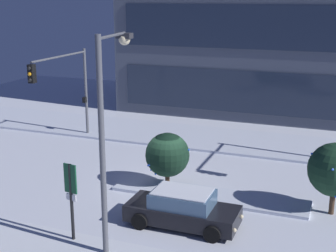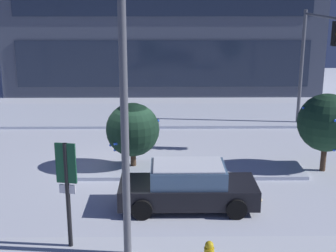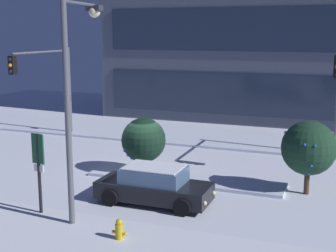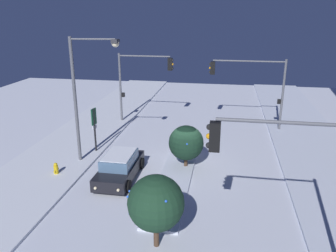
# 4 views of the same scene
# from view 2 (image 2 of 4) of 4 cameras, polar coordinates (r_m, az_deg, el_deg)

# --- Properties ---
(ground) EXTENTS (52.00, 52.00, 0.00)m
(ground) POSITION_cam_2_polar(r_m,az_deg,el_deg) (19.36, -4.83, -5.10)
(ground) COLOR silver
(curb_strip_far) EXTENTS (52.00, 5.20, 0.14)m
(curb_strip_far) POSITION_cam_2_polar(r_m,az_deg,el_deg) (27.32, -3.59, 1.29)
(curb_strip_far) COLOR silver
(curb_strip_far) RESTS_ON ground
(median_strip) EXTENTS (9.00, 1.80, 0.14)m
(median_strip) POSITION_cam_2_polar(r_m,az_deg,el_deg) (18.96, 2.48, -5.30)
(median_strip) COLOR silver
(median_strip) RESTS_ON ground
(car_near) EXTENTS (4.57, 2.02, 1.49)m
(car_near) POSITION_cam_2_polar(r_m,az_deg,el_deg) (15.81, 2.38, -7.21)
(car_near) COLOR black
(car_near) RESTS_ON ground
(traffic_light_corner_far_right) EXTENTS (0.32, 5.03, 5.98)m
(traffic_light_corner_far_right) POSITION_cam_2_polar(r_m,az_deg,el_deg) (23.86, 17.08, 8.68)
(traffic_light_corner_far_right) COLOR #565960
(traffic_light_corner_far_right) RESTS_ON ground
(street_lamp_arched) EXTENTS (0.72, 2.89, 7.75)m
(street_lamp_arched) POSITION_cam_2_polar(r_m,az_deg,el_deg) (12.31, -5.53, 7.15)
(street_lamp_arched) COLOR #565960
(street_lamp_arched) RESTS_ON ground
(parking_info_sign) EXTENTS (0.55, 0.16, 3.09)m
(parking_info_sign) POSITION_cam_2_polar(r_m,az_deg,el_deg) (13.02, -11.90, -6.67)
(parking_info_sign) COLOR black
(parking_info_sign) RESTS_ON ground
(decorated_tree_median) EXTENTS (2.25, 2.25, 3.10)m
(decorated_tree_median) POSITION_cam_2_polar(r_m,az_deg,el_deg) (19.51, 18.33, 0.37)
(decorated_tree_median) COLOR #473323
(decorated_tree_median) RESTS_ON ground
(decorated_tree_left_of_median) EXTENTS (2.11, 2.11, 2.69)m
(decorated_tree_left_of_median) POSITION_cam_2_polar(r_m,az_deg,el_deg) (18.86, -4.22, -0.45)
(decorated_tree_left_of_median) COLOR #473323
(decorated_tree_left_of_median) RESTS_ON ground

